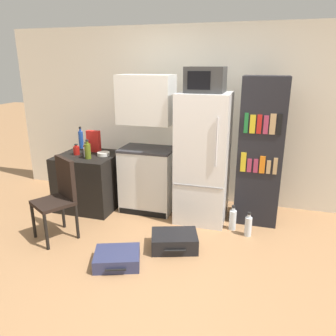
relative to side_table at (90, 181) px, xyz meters
name	(u,v)px	position (x,y,z in m)	size (l,w,h in m)	color
ground_plane	(162,272)	(1.45, -1.23, -0.38)	(24.00, 24.00, 0.00)	#A3754C
wall_back	(217,117)	(1.65, 0.77, 0.85)	(6.40, 0.10, 2.47)	silver
side_table	(90,181)	(0.00, 0.00, 0.00)	(0.78, 0.75, 0.76)	black
kitchen_hutch	(147,151)	(0.82, 0.13, 0.46)	(0.71, 0.49, 1.83)	silver
refrigerator	(203,159)	(1.59, 0.07, 0.43)	(0.63, 0.63, 1.63)	white
microwave	(206,80)	(1.59, 0.07, 1.40)	(0.45, 0.42, 0.29)	#333333
bookshelf	(260,153)	(2.28, 0.20, 0.53)	(0.53, 0.36, 1.83)	black
bottle_ketchup_red	(76,150)	(-0.15, -0.04, 0.44)	(0.08, 0.08, 0.15)	#AD1914
bottle_blue_soda	(81,139)	(-0.27, 0.31, 0.52)	(0.07, 0.07, 0.32)	#1E47A3
bottle_amber_beer	(86,149)	(-0.01, 0.00, 0.45)	(0.07, 0.07, 0.17)	brown
bottle_milk_white	(87,152)	(0.04, -0.08, 0.45)	(0.08, 0.08, 0.16)	white
bottle_olive_oil	(88,151)	(0.11, -0.17, 0.49)	(0.08, 0.08, 0.25)	#566619
bowl	(103,154)	(0.23, 0.03, 0.40)	(0.17, 0.17, 0.05)	silver
cereal_box	(94,141)	(0.01, 0.18, 0.53)	(0.19, 0.07, 0.30)	red
chair	(60,192)	(0.11, -0.85, 0.17)	(0.55, 0.55, 0.94)	black
suitcase_large_flat	(174,241)	(1.45, -0.76, -0.29)	(0.59, 0.49, 0.18)	black
suitcase_small_flat	(117,258)	(0.97, -1.22, -0.31)	(0.55, 0.50, 0.14)	navy
water_bottle_front	(248,226)	(2.22, -0.24, -0.26)	(0.08, 0.08, 0.30)	silver
water_bottle_middle	(233,219)	(2.02, -0.13, -0.25)	(0.08, 0.08, 0.32)	silver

